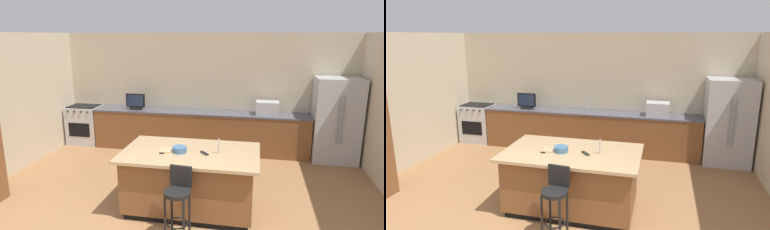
# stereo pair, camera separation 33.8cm
# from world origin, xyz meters

# --- Properties ---
(wall_back) EXTENTS (7.15, 0.12, 2.64)m
(wall_back) POSITION_xyz_m (0.00, 4.90, 1.32)
(wall_back) COLOR beige
(wall_back) RESTS_ON ground_plane
(wall_left) EXTENTS (0.12, 5.30, 2.64)m
(wall_left) POSITION_xyz_m (-3.38, 2.45, 1.32)
(wall_left) COLOR beige
(wall_left) RESTS_ON ground_plane
(counter_back) EXTENTS (4.86, 0.62, 0.91)m
(counter_back) POSITION_xyz_m (-0.07, 4.52, 0.46)
(counter_back) COLOR brown
(counter_back) RESTS_ON ground_plane
(kitchen_island) EXTENTS (2.01, 1.24, 0.92)m
(kitchen_island) POSITION_xyz_m (0.26, 1.88, 0.47)
(kitchen_island) COLOR black
(kitchen_island) RESTS_ON ground_plane
(refrigerator) EXTENTS (0.90, 0.77, 1.75)m
(refrigerator) POSITION_xyz_m (2.82, 4.46, 0.88)
(refrigerator) COLOR #B7BABF
(refrigerator) RESTS_ON ground_plane
(range_oven) EXTENTS (0.75, 0.63, 0.93)m
(range_oven) POSITION_xyz_m (-2.89, 4.52, 0.46)
(range_oven) COLOR #B7BABF
(range_oven) RESTS_ON ground_plane
(microwave) EXTENTS (0.48, 0.36, 0.29)m
(microwave) POSITION_xyz_m (1.42, 4.52, 1.06)
(microwave) COLOR #B7BABF
(microwave) RESTS_ON counter_back
(tv_monitor) EXTENTS (0.44, 0.16, 0.36)m
(tv_monitor) POSITION_xyz_m (-1.55, 4.47, 1.08)
(tv_monitor) COLOR black
(tv_monitor) RESTS_ON counter_back
(sink_faucet_back) EXTENTS (0.02, 0.02, 0.24)m
(sink_faucet_back) POSITION_xyz_m (-0.15, 4.62, 1.03)
(sink_faucet_back) COLOR #B2B2B7
(sink_faucet_back) RESTS_ON counter_back
(sink_faucet_island) EXTENTS (0.02, 0.02, 0.22)m
(sink_faucet_island) POSITION_xyz_m (0.67, 1.88, 1.03)
(sink_faucet_island) COLOR #B2B2B7
(sink_faucet_island) RESTS_ON kitchen_island
(bar_stool_center) EXTENTS (0.34, 0.35, 0.97)m
(bar_stool_center) POSITION_xyz_m (0.26, 1.08, 0.58)
(bar_stool_center) COLOR black
(bar_stool_center) RESTS_ON ground_plane
(fruit_bowl) EXTENTS (0.21, 0.21, 0.09)m
(fruit_bowl) POSITION_xyz_m (0.11, 1.82, 0.96)
(fruit_bowl) COLOR #3F668C
(fruit_bowl) RESTS_ON kitchen_island
(cell_phone) EXTENTS (0.08, 0.15, 0.01)m
(cell_phone) POSITION_xyz_m (-0.14, 1.77, 0.92)
(cell_phone) COLOR black
(cell_phone) RESTS_ON kitchen_island
(tv_remote) EXTENTS (0.15, 0.16, 0.02)m
(tv_remote) POSITION_xyz_m (0.48, 1.82, 0.93)
(tv_remote) COLOR black
(tv_remote) RESTS_ON kitchen_island
(cutting_board) EXTENTS (0.36, 0.26, 0.02)m
(cutting_board) POSITION_xyz_m (-0.02, 1.85, 0.93)
(cutting_board) COLOR tan
(cutting_board) RESTS_ON kitchen_island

